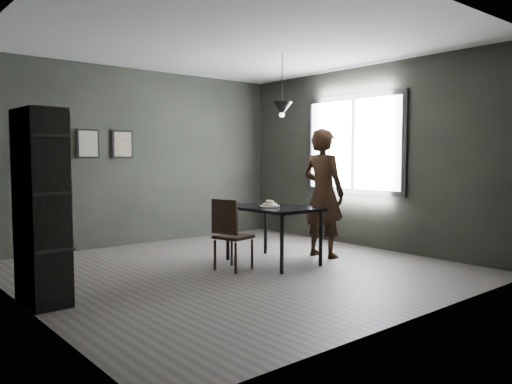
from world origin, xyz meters
TOP-DOWN VIEW (x-y plane):
  - ground at (0.00, 0.00)m, footprint 5.00×5.00m
  - back_wall at (0.00, 2.50)m, footprint 5.00×0.10m
  - ceiling at (0.00, 0.00)m, footprint 5.00×5.00m
  - window_assembly at (2.47, 0.20)m, footprint 0.04×1.96m
  - cafe_table at (0.60, 0.00)m, footprint 0.80×1.20m
  - white_plate at (0.51, -0.04)m, footprint 0.23×0.23m
  - donut_pile at (0.51, -0.04)m, footprint 0.19×0.19m
  - woman at (1.41, -0.15)m, footprint 0.50×0.70m
  - wood_chair at (-0.12, -0.01)m, footprint 0.46×0.46m
  - shelf_unit at (-2.32, 0.02)m, footprint 0.37×0.63m
  - pendant_lamp at (0.85, 0.10)m, footprint 0.28×0.28m
  - framed_print_left at (-0.90, 2.47)m, footprint 0.34×0.04m
  - framed_print_right at (-0.35, 2.47)m, footprint 0.34×0.04m

SIDE VIEW (x-z plane):
  - ground at x=0.00m, z-range 0.00..0.00m
  - wood_chair at x=-0.12m, z-range 0.06..0.95m
  - cafe_table at x=0.60m, z-range 0.30..1.05m
  - white_plate at x=0.51m, z-range 0.75..0.76m
  - donut_pile at x=0.51m, z-range 0.75..0.83m
  - woman at x=1.41m, z-range 0.00..1.79m
  - shelf_unit at x=-2.32m, z-range 0.00..1.85m
  - back_wall at x=0.00m, z-range 0.00..2.80m
  - window_assembly at x=2.47m, z-range 0.82..2.38m
  - framed_print_left at x=-0.90m, z-range 1.38..1.82m
  - framed_print_right at x=-0.35m, z-range 1.38..1.82m
  - pendant_lamp at x=0.85m, z-range 1.62..2.48m
  - ceiling at x=0.00m, z-range 2.79..2.81m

